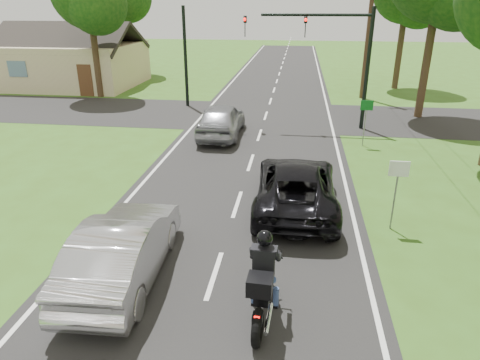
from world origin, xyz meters
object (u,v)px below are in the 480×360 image
dark_suv (296,186)px  traffic_signal (331,46)px  silver_suv (221,120)px  utility_pole_far (370,20)px  sign_white (398,179)px  sign_green (366,112)px  silver_sedan (124,248)px  motorcycle_rider (263,286)px

dark_suv → traffic_signal: size_ratio=0.85×
silver_suv → utility_pole_far: bearing=-128.1°
sign_white → utility_pole_far: bearing=85.5°
utility_pole_far → sign_white: (-1.50, -19.02, -3.49)m
sign_white → sign_green: bearing=88.6°
dark_suv → silver_suv: bearing=-64.4°
traffic_signal → silver_sedan: bearing=-110.8°
silver_sedan → utility_pole_far: 24.21m
sign_white → sign_green: (0.20, 8.00, 0.00)m
motorcycle_rider → sign_white: bearing=54.6°
motorcycle_rider → dark_suv: motorcycle_rider is taller
motorcycle_rider → silver_suv: bearing=106.4°
dark_suv → sign_green: size_ratio=2.55×
silver_sedan → dark_suv: bearing=-135.0°
motorcycle_rider → sign_green: bearing=76.5°
dark_suv → silver_suv: silver_suv is taller
motorcycle_rider → traffic_signal: 15.83m
silver_suv → sign_green: size_ratio=2.27×
silver_suv → traffic_signal: bearing=-155.9°
dark_suv → utility_pole_far: (4.31, 17.95, 4.32)m
silver_sedan → utility_pole_far: bearing=-113.1°
motorcycle_rider → silver_suv: motorcycle_rider is taller
silver_suv → traffic_signal: size_ratio=0.76×
dark_suv → sign_white: size_ratio=2.55×
silver_suv → sign_green: bearing=174.1°
motorcycle_rider → silver_sedan: size_ratio=0.50×
utility_pole_far → traffic_signal: bearing=-109.7°
dark_suv → sign_white: sign_white is taller
sign_green → motorcycle_rider: bearing=-106.3°
silver_sedan → sign_green: size_ratio=2.25×
motorcycle_rider → traffic_signal: bearing=85.2°
dark_suv → silver_suv: size_ratio=1.12×
silver_sedan → silver_suv: bearing=-93.9°
silver_sedan → sign_green: bearing=-124.5°
motorcycle_rider → silver_suv: (-3.16, 13.00, 0.03)m
utility_pole_far → sign_white: size_ratio=4.71×
dark_suv → silver_sedan: 5.93m
dark_suv → utility_pole_far: size_ratio=0.54×
traffic_signal → utility_pole_far: (2.86, 8.00, 0.95)m
dark_suv → traffic_signal: bearing=-99.0°
silver_sedan → utility_pole_far: size_ratio=0.48×
silver_sedan → traffic_signal: size_ratio=0.75×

